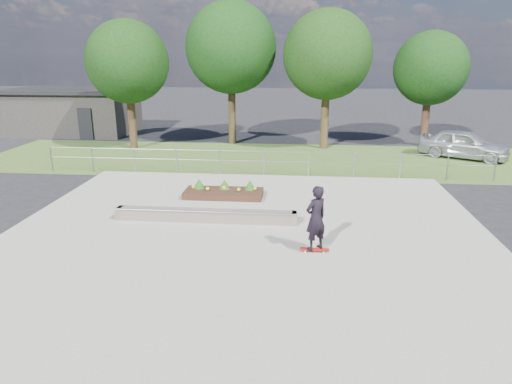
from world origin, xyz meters
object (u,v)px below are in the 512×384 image
planter_bed (224,192)px  parked_car (464,144)px  grind_ledge (206,215)px  skateboarder (316,218)px

planter_bed → parked_car: size_ratio=0.68×
grind_ledge → skateboarder: skateboarder is taller
skateboarder → grind_ledge: bearing=149.3°
skateboarder → parked_car: skateboarder is taller
grind_ledge → skateboarder: (3.49, -2.07, 0.79)m
grind_ledge → parked_car: parked_car is taller
planter_bed → skateboarder: skateboarder is taller
grind_ledge → parked_car: 15.84m
planter_bed → parked_car: parked_car is taller
planter_bed → grind_ledge: bearing=-93.3°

